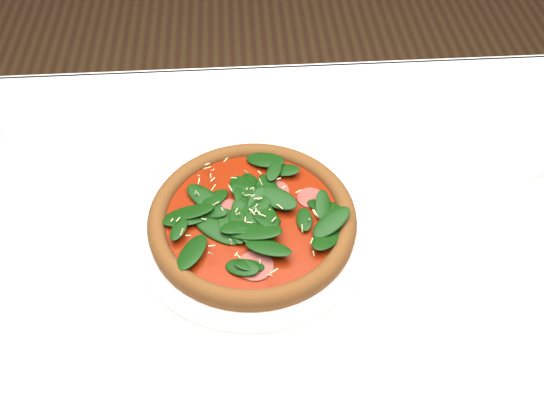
{
  "coord_description": "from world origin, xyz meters",
  "views": [
    {
      "loc": [
        -0.04,
        -0.53,
        1.42
      ],
      "look_at": [
        -0.0,
        0.05,
        0.77
      ],
      "focal_mm": 40.0,
      "sensor_mm": 36.0,
      "label": 1
    }
  ],
  "objects": [
    {
      "name": "saucer_far",
      "position": [
        0.38,
        0.16,
        0.76
      ],
      "size": [
        0.15,
        0.15,
        0.01
      ],
      "color": "white",
      "rests_on": "dining_table"
    },
    {
      "name": "plate",
      "position": [
        -0.03,
        0.02,
        0.76
      ],
      "size": [
        0.34,
        0.34,
        0.01
      ],
      "color": "white",
      "rests_on": "dining_table"
    },
    {
      "name": "dining_table",
      "position": [
        0.0,
        0.0,
        0.65
      ],
      "size": [
        1.21,
        0.81,
        0.75
      ],
      "color": "white",
      "rests_on": "ground"
    },
    {
      "name": "pizza",
      "position": [
        -0.03,
        0.02,
        0.78
      ],
      "size": [
        0.38,
        0.38,
        0.04
      ],
      "rotation": [
        0.0,
        0.0,
        0.37
      ],
      "color": "brown",
      "rests_on": "plate"
    }
  ]
}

